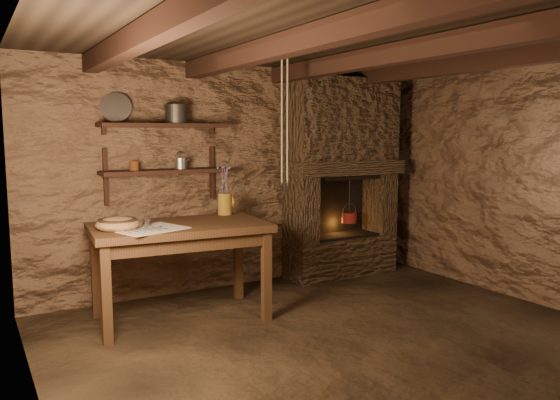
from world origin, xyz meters
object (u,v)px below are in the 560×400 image
wooden_bowl (118,225)px  iron_stockpot (176,115)px  red_pot (349,217)px  work_table (180,268)px  stoneware_jug (225,194)px

wooden_bowl → iron_stockpot: size_ratio=1.67×
iron_stockpot → red_pot: 2.37m
work_table → red_pot: (2.28, 0.50, 0.22)m
wooden_bowl → iron_stockpot: iron_stockpot is taller
wooden_bowl → iron_stockpot: bearing=40.4°
wooden_bowl → red_pot: bearing=10.6°
stoneware_jug → work_table: bearing=-173.1°
stoneware_jug → iron_stockpot: (-0.37, 0.32, 0.77)m
work_table → stoneware_jug: 0.90m
work_table → stoneware_jug: (0.58, 0.30, 0.61)m
red_pot → iron_stockpot: bearing=176.7°
wooden_bowl → stoneware_jug: bearing=16.0°
wooden_bowl → red_pot: size_ratio=0.67×
iron_stockpot → wooden_bowl: bearing=-139.6°
work_table → wooden_bowl: 0.71m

